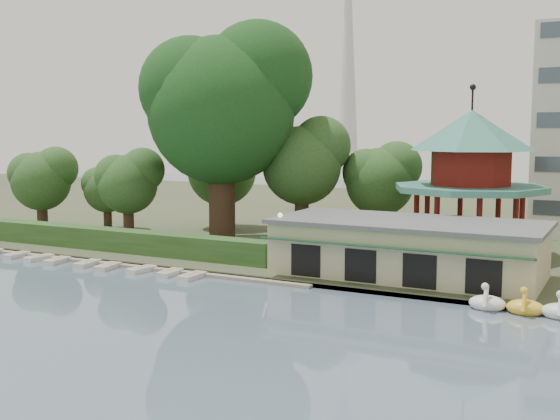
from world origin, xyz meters
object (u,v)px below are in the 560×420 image
Objects in this scene: boathouse at (408,248)px; pavilion at (470,168)px; big_tree at (224,99)px; dock at (117,263)px.

pavilion reaches higher than boathouse.
pavilion is 21.92m from big_tree.
pavilion reaches higher than dock.
big_tree is at bearing 161.66° from boathouse.
big_tree is (3.18, 11.01, 13.08)m from dock.
boathouse is 0.94× the size of big_tree.
big_tree is at bearing -169.69° from pavilion.
pavilion is (2.00, 10.03, 5.11)m from boathouse.
dock is at bearing -167.76° from boathouse.
boathouse is 22.59m from big_tree.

